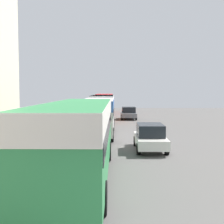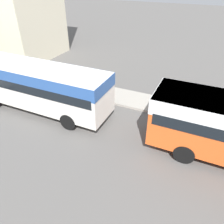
% 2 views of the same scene
% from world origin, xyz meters
% --- Properties ---
extents(bus_following, '(2.53, 9.64, 2.92)m').
position_xyz_m(bus_following, '(-1.60, 20.65, 1.91)').
color(bus_following, silver).
rests_on(bus_following, ground_plane).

